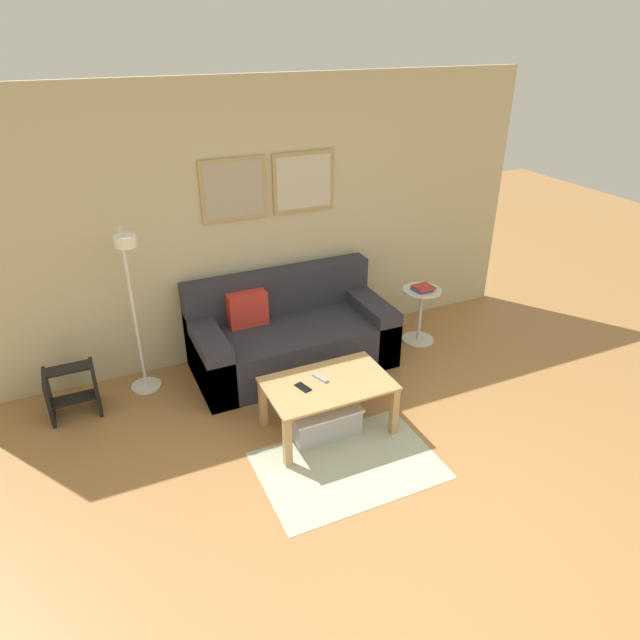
{
  "coord_description": "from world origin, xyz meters",
  "views": [
    {
      "loc": [
        -1.57,
        -1.91,
        2.91
      ],
      "look_at": [
        0.08,
        1.68,
        0.85
      ],
      "focal_mm": 32.0,
      "sensor_mm": 36.0,
      "label": 1
    }
  ],
  "objects_px": {
    "storage_bin": "(323,419)",
    "step_stool": "(72,390)",
    "cell_phone": "(303,387)",
    "couch": "(290,336)",
    "floor_lamp": "(134,301)",
    "coffee_table": "(328,391)",
    "side_table": "(420,310)",
    "remote_control": "(320,378)",
    "book_stack": "(423,288)"
  },
  "relations": [
    {
      "from": "couch",
      "to": "book_stack",
      "type": "distance_m",
      "value": 1.4
    },
    {
      "from": "remote_control",
      "to": "couch",
      "type": "bearing_deg",
      "value": 62.16
    },
    {
      "from": "coffee_table",
      "to": "remote_control",
      "type": "height_order",
      "value": "remote_control"
    },
    {
      "from": "side_table",
      "to": "book_stack",
      "type": "bearing_deg",
      "value": -112.51
    },
    {
      "from": "coffee_table",
      "to": "floor_lamp",
      "type": "xyz_separation_m",
      "value": [
        -1.23,
        1.08,
        0.55
      ]
    },
    {
      "from": "storage_bin",
      "to": "cell_phone",
      "type": "height_order",
      "value": "cell_phone"
    },
    {
      "from": "floor_lamp",
      "to": "remote_control",
      "type": "height_order",
      "value": "floor_lamp"
    },
    {
      "from": "cell_phone",
      "to": "step_stool",
      "type": "xyz_separation_m",
      "value": [
        -1.62,
        1.07,
        -0.23
      ]
    },
    {
      "from": "storage_bin",
      "to": "side_table",
      "type": "height_order",
      "value": "side_table"
    },
    {
      "from": "cell_phone",
      "to": "step_stool",
      "type": "distance_m",
      "value": 1.96
    },
    {
      "from": "storage_bin",
      "to": "couch",
      "type": "bearing_deg",
      "value": 81.88
    },
    {
      "from": "couch",
      "to": "floor_lamp",
      "type": "xyz_separation_m",
      "value": [
        -1.34,
        0.03,
        0.62
      ]
    },
    {
      "from": "coffee_table",
      "to": "floor_lamp",
      "type": "relative_size",
      "value": 0.64
    },
    {
      "from": "side_table",
      "to": "storage_bin",
      "type": "bearing_deg",
      "value": -148.32
    },
    {
      "from": "coffee_table",
      "to": "step_stool",
      "type": "height_order",
      "value": "coffee_table"
    },
    {
      "from": "floor_lamp",
      "to": "side_table",
      "type": "relative_size",
      "value": 2.64
    },
    {
      "from": "side_table",
      "to": "cell_phone",
      "type": "height_order",
      "value": "side_table"
    },
    {
      "from": "floor_lamp",
      "to": "book_stack",
      "type": "bearing_deg",
      "value": -3.75
    },
    {
      "from": "remote_control",
      "to": "storage_bin",
      "type": "bearing_deg",
      "value": -118.74
    },
    {
      "from": "coffee_table",
      "to": "step_stool",
      "type": "relative_size",
      "value": 2.42
    },
    {
      "from": "book_stack",
      "to": "cell_phone",
      "type": "xyz_separation_m",
      "value": [
        -1.66,
        -0.89,
        -0.15
      ]
    },
    {
      "from": "couch",
      "to": "storage_bin",
      "type": "relative_size",
      "value": 3.26
    },
    {
      "from": "book_stack",
      "to": "step_stool",
      "type": "bearing_deg",
      "value": 176.95
    },
    {
      "from": "book_stack",
      "to": "remote_control",
      "type": "height_order",
      "value": "book_stack"
    },
    {
      "from": "couch",
      "to": "remote_control",
      "type": "distance_m",
      "value": 1.0
    },
    {
      "from": "storage_bin",
      "to": "floor_lamp",
      "type": "distance_m",
      "value": 1.8
    },
    {
      "from": "book_stack",
      "to": "step_stool",
      "type": "xyz_separation_m",
      "value": [
        -3.29,
        0.18,
        -0.38
      ]
    },
    {
      "from": "floor_lamp",
      "to": "cell_phone",
      "type": "relative_size",
      "value": 10.86
    },
    {
      "from": "coffee_table",
      "to": "cell_phone",
      "type": "xyz_separation_m",
      "value": [
        -0.2,
        0.02,
        0.08
      ]
    },
    {
      "from": "coffee_table",
      "to": "storage_bin",
      "type": "height_order",
      "value": "coffee_table"
    },
    {
      "from": "cell_phone",
      "to": "book_stack",
      "type": "bearing_deg",
      "value": 12.01
    },
    {
      "from": "floor_lamp",
      "to": "cell_phone",
      "type": "xyz_separation_m",
      "value": [
        1.03,
        -1.07,
        -0.47
      ]
    },
    {
      "from": "side_table",
      "to": "cell_phone",
      "type": "xyz_separation_m",
      "value": [
        -1.67,
        -0.91,
        0.1
      ]
    },
    {
      "from": "couch",
      "to": "book_stack",
      "type": "bearing_deg",
      "value": -6.16
    },
    {
      "from": "coffee_table",
      "to": "side_table",
      "type": "relative_size",
      "value": 1.7
    },
    {
      "from": "remote_control",
      "to": "book_stack",
      "type": "bearing_deg",
      "value": 9.34
    },
    {
      "from": "coffee_table",
      "to": "side_table",
      "type": "distance_m",
      "value": 1.74
    },
    {
      "from": "step_stool",
      "to": "floor_lamp",
      "type": "bearing_deg",
      "value": 0.1
    },
    {
      "from": "step_stool",
      "to": "storage_bin",
      "type": "bearing_deg",
      "value": -31.5
    },
    {
      "from": "couch",
      "to": "side_table",
      "type": "distance_m",
      "value": 1.37
    },
    {
      "from": "storage_bin",
      "to": "side_table",
      "type": "xyz_separation_m",
      "value": [
        1.51,
        0.93,
        0.23
      ]
    },
    {
      "from": "book_stack",
      "to": "remote_control",
      "type": "xyz_separation_m",
      "value": [
        -1.49,
        -0.83,
        -0.15
      ]
    },
    {
      "from": "coffee_table",
      "to": "book_stack",
      "type": "distance_m",
      "value": 1.73
    },
    {
      "from": "floor_lamp",
      "to": "remote_control",
      "type": "bearing_deg",
      "value": -40.1
    },
    {
      "from": "storage_bin",
      "to": "coffee_table",
      "type": "bearing_deg",
      "value": 11.0
    },
    {
      "from": "floor_lamp",
      "to": "book_stack",
      "type": "distance_m",
      "value": 2.72
    },
    {
      "from": "side_table",
      "to": "step_stool",
      "type": "bearing_deg",
      "value": 177.29
    },
    {
      "from": "step_stool",
      "to": "couch",
      "type": "bearing_deg",
      "value": -0.86
    },
    {
      "from": "storage_bin",
      "to": "step_stool",
      "type": "distance_m",
      "value": 2.09
    },
    {
      "from": "book_stack",
      "to": "storage_bin",
      "type": "bearing_deg",
      "value": -148.72
    }
  ]
}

